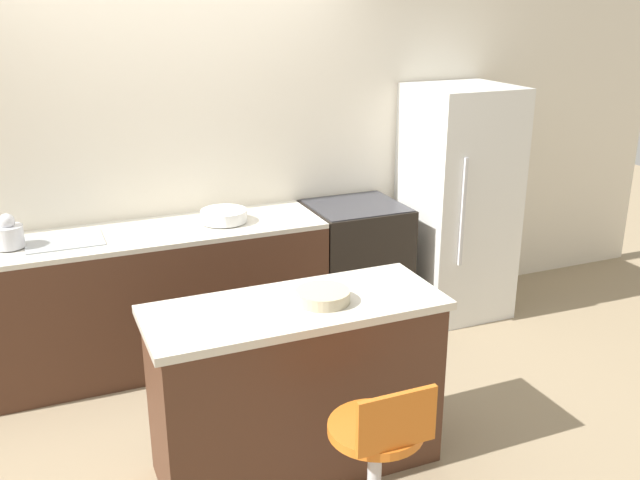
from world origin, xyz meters
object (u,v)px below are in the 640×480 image
at_px(mixing_bowl, 224,216).
at_px(kettle, 8,234).
at_px(stool_chair, 377,464).
at_px(refrigerator, 457,202).
at_px(oven_range, 355,266).

bearing_deg(mixing_bowl, kettle, 180.00).
bearing_deg(stool_chair, kettle, 123.17).
bearing_deg(refrigerator, stool_chair, -129.90).
xyz_separation_m(refrigerator, mixing_bowl, (-1.74, 0.03, 0.10)).
bearing_deg(refrigerator, oven_range, 177.37).
distance_m(stool_chair, mixing_bowl, 2.10).
bearing_deg(mixing_bowl, refrigerator, -1.12).
distance_m(oven_range, refrigerator, 0.89).
xyz_separation_m(oven_range, mixing_bowl, (-0.94, -0.00, 0.49)).
height_order(oven_range, kettle, kettle).
xyz_separation_m(stool_chair, mixing_bowl, (-0.06, 2.03, 0.51)).
xyz_separation_m(oven_range, stool_chair, (-0.87, -2.04, -0.02)).
distance_m(oven_range, kettle, 2.27).
xyz_separation_m(refrigerator, kettle, (-3.00, 0.03, 0.14)).
relative_size(refrigerator, kettle, 8.39).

